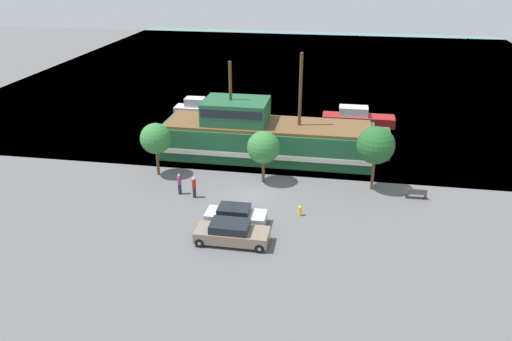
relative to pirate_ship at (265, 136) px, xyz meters
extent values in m
plane|color=#5B5B5E|center=(0.21, -8.01, -1.96)|extent=(160.00, 160.00, 0.00)
plane|color=slate|center=(0.21, 35.99, -1.96)|extent=(80.00, 80.00, 0.00)
cube|color=#1E5633|center=(0.23, 0.00, -0.47)|extent=(19.10, 5.30, 2.97)
cube|color=silver|center=(0.23, 0.00, -0.92)|extent=(18.72, 5.38, 0.45)
cube|color=#1E5633|center=(10.38, 0.00, -0.02)|extent=(1.40, 2.92, 2.08)
cube|color=brown|center=(0.23, 0.00, 1.14)|extent=(18.34, 4.88, 0.25)
cube|color=#1E5633|center=(-2.64, 0.00, 2.27)|extent=(5.73, 4.24, 2.00)
cube|color=black|center=(-2.64, 0.00, 2.57)|extent=(5.44, 4.30, 0.72)
cylinder|color=#4C331E|center=(3.09, 0.00, 4.47)|extent=(0.28, 0.28, 6.41)
cylinder|color=#4C331E|center=(-3.11, 0.00, 3.99)|extent=(0.28, 0.28, 5.45)
cube|color=maroon|center=(8.65, 10.59, -1.43)|extent=(7.70, 2.17, 1.05)
cube|color=silver|center=(8.07, 10.59, -0.43)|extent=(3.08, 1.70, 0.96)
cube|color=black|center=(8.99, 10.59, -0.43)|extent=(0.12, 1.52, 0.77)
cube|color=silver|center=(-9.35, 10.91, -1.44)|extent=(5.43, 1.90, 1.04)
cube|color=silver|center=(-9.76, 10.91, -0.41)|extent=(2.17, 1.48, 1.01)
cube|color=black|center=(-9.11, 10.91, -0.41)|extent=(0.12, 1.33, 0.81)
cube|color=#7F705B|center=(0.19, -15.04, -1.36)|extent=(4.78, 1.88, 0.73)
cube|color=black|center=(0.05, -15.04, -0.73)|extent=(2.48, 1.69, 0.53)
cylinder|color=black|center=(2.15, -15.89, -1.65)|extent=(0.62, 0.22, 0.62)
cylinder|color=gray|center=(2.15, -15.89, -1.65)|extent=(0.24, 0.25, 0.24)
cylinder|color=black|center=(2.15, -14.19, -1.65)|extent=(0.62, 0.22, 0.62)
cylinder|color=gray|center=(2.15, -14.19, -1.65)|extent=(0.24, 0.25, 0.24)
cylinder|color=black|center=(-1.76, -15.89, -1.65)|extent=(0.62, 0.22, 0.62)
cylinder|color=gray|center=(-1.76, -15.89, -1.65)|extent=(0.24, 0.25, 0.24)
cylinder|color=black|center=(-1.76, -14.19, -1.65)|extent=(0.62, 0.22, 0.62)
cylinder|color=gray|center=(-1.76, -14.19, -1.65)|extent=(0.24, 0.25, 0.24)
cube|color=#B7BCC6|center=(-0.06, -12.60, -1.40)|extent=(4.20, 1.72, 0.66)
cube|color=black|center=(-0.19, -12.60, -0.84)|extent=(2.19, 1.55, 0.45)
cylinder|color=black|center=(1.62, -13.37, -1.65)|extent=(0.61, 0.22, 0.61)
cylinder|color=gray|center=(1.62, -13.37, -1.65)|extent=(0.23, 0.25, 0.23)
cylinder|color=black|center=(1.62, -11.83, -1.65)|extent=(0.61, 0.22, 0.61)
cylinder|color=gray|center=(1.62, -11.83, -1.65)|extent=(0.23, 0.25, 0.23)
cylinder|color=black|center=(-1.74, -13.37, -1.65)|extent=(0.61, 0.22, 0.61)
cylinder|color=gray|center=(-1.74, -13.37, -1.65)|extent=(0.23, 0.25, 0.23)
cylinder|color=black|center=(-1.74, -11.83, -1.65)|extent=(0.61, 0.22, 0.61)
cylinder|color=gray|center=(-1.74, -11.83, -1.65)|extent=(0.23, 0.25, 0.23)
cylinder|color=yellow|center=(4.22, -10.64, -1.68)|extent=(0.22, 0.22, 0.56)
sphere|color=yellow|center=(4.22, -10.64, -1.32)|extent=(0.25, 0.25, 0.25)
cylinder|color=yellow|center=(4.06, -10.64, -1.65)|extent=(0.10, 0.09, 0.09)
cylinder|color=yellow|center=(4.38, -10.64, -1.65)|extent=(0.10, 0.09, 0.09)
cube|color=#4C4742|center=(12.78, -6.42, -1.53)|extent=(1.53, 0.45, 0.05)
cube|color=#4C4742|center=(12.78, -6.61, -1.31)|extent=(1.53, 0.06, 0.40)
cube|color=#2D2D2D|center=(12.07, -6.42, -1.76)|extent=(0.12, 0.36, 0.40)
cube|color=#2D2D2D|center=(13.49, -6.42, -1.76)|extent=(0.12, 0.36, 0.40)
cylinder|color=#232838|center=(-5.35, -8.79, -1.54)|extent=(0.27, 0.27, 0.84)
cylinder|color=#99338C|center=(-5.35, -8.79, -0.79)|extent=(0.32, 0.32, 0.65)
sphere|color=tan|center=(-5.35, -8.79, -0.36)|extent=(0.23, 0.23, 0.23)
cylinder|color=#232838|center=(-4.05, -9.18, -1.54)|extent=(0.27, 0.27, 0.84)
cylinder|color=#B22323|center=(-4.05, -9.18, -0.80)|extent=(0.32, 0.32, 0.64)
sphere|color=beige|center=(-4.05, -9.18, -0.36)|extent=(0.23, 0.23, 0.23)
cylinder|color=brown|center=(-8.26, -5.60, -0.86)|extent=(0.24, 0.24, 2.19)
sphere|color=#337A38|center=(-8.26, -5.60, 1.32)|extent=(2.56, 2.56, 2.56)
cylinder|color=brown|center=(0.73, -5.49, -0.99)|extent=(0.24, 0.24, 1.93)
sphere|color=#337A38|center=(0.73, -5.49, 1.10)|extent=(2.64, 2.64, 2.64)
cylinder|color=brown|center=(9.48, -5.36, -0.71)|extent=(0.24, 0.24, 2.50)
sphere|color=#235B28|center=(9.48, -5.36, 1.79)|extent=(2.94, 2.94, 2.94)
camera|label=1|loc=(6.43, -42.22, 15.68)|focal=35.00mm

